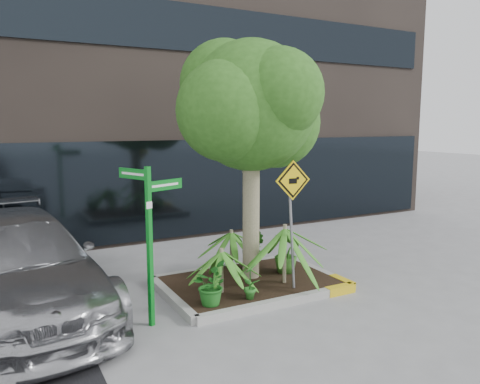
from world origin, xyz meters
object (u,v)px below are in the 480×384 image
parked_car (16,266)px  cattle_sign (292,202)px  street_sign_post (150,228)px  tree (251,106)px

parked_car → cattle_sign: 4.81m
parked_car → cattle_sign: bearing=-25.5°
parked_car → street_sign_post: size_ratio=2.23×
parked_car → cattle_sign: (4.48, -1.48, 0.92)m
parked_car → cattle_sign: size_ratio=2.38×
tree → cattle_sign: tree is taller
tree → parked_car: 4.93m
street_sign_post → parked_car: bearing=118.4°
parked_car → street_sign_post: 2.47m
parked_car → cattle_sign: cattle_sign is taller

